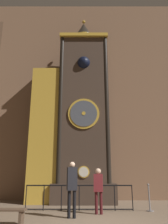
# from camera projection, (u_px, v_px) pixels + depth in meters

# --- Properties ---
(cathedral_back_wall) EXTENTS (24.00, 0.32, 13.09)m
(cathedral_back_wall) POSITION_uv_depth(u_px,v_px,m) (90.00, 92.00, 14.13)
(cathedral_back_wall) COLOR #846047
(cathedral_back_wall) RESTS_ON ground_plane
(clock_tower) EXTENTS (4.49, 1.81, 10.85)m
(clock_tower) POSITION_uv_depth(u_px,v_px,m) (75.00, 116.00, 12.18)
(clock_tower) COLOR #423328
(clock_tower) RESTS_ON ground_plane
(railing_fence) EXTENTS (4.39, 0.05, 1.00)m
(railing_fence) POSITION_uv_depth(u_px,v_px,m) (80.00, 196.00, 8.92)
(railing_fence) COLOR black
(railing_fence) RESTS_ON ground_plane
(visitor_near) EXTENTS (0.38, 0.29, 1.85)m
(visitor_near) POSITION_uv_depth(u_px,v_px,m) (72.00, 183.00, 7.61)
(visitor_near) COLOR black
(visitor_near) RESTS_ON ground_plane
(visitor_far) EXTENTS (0.36, 0.26, 1.64)m
(visitor_far) POSITION_uv_depth(u_px,v_px,m) (99.00, 186.00, 8.28)
(visitor_far) COLOR #461518
(visitor_far) RESTS_ON ground_plane
(stanchion_post) EXTENTS (0.28, 0.28, 1.05)m
(stanchion_post) POSITION_uv_depth(u_px,v_px,m) (150.00, 202.00, 8.77)
(stanchion_post) COLOR gray
(stanchion_post) RESTS_ON ground_plane
(visitor_bench) EXTENTS (1.16, 0.40, 0.44)m
(visitor_bench) POSITION_uv_depth(u_px,v_px,m) (6.00, 214.00, 6.42)
(visitor_bench) COLOR brown
(visitor_bench) RESTS_ON ground_plane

